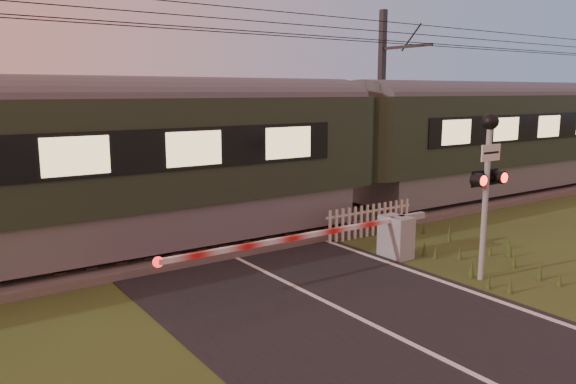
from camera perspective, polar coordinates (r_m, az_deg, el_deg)
ground at (r=10.00m, az=8.80°, el=-13.40°), size 160.00×160.00×0.00m
road at (r=9.86m, az=9.84°, el=-13.74°), size 6.00×140.00×0.03m
track_bed at (r=15.09m, az=-8.40°, el=-4.95°), size 140.00×3.40×0.39m
overhead_wires at (r=14.67m, az=-9.00°, el=16.91°), size 120.00×0.62×0.62m
train at (r=17.35m, az=6.07°, el=4.55°), size 43.00×2.96×4.01m
boom_gate at (r=13.59m, az=9.78°, el=-4.46°), size 7.06×0.78×1.04m
crossing_signal at (r=12.34m, az=19.61°, el=2.42°), size 0.90×0.36×3.54m
picket_fence at (r=15.75m, az=8.34°, el=-2.84°), size 3.08×0.08×0.90m
catenary_mast at (r=21.31m, az=9.56°, el=9.00°), size 0.22×2.46×6.88m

